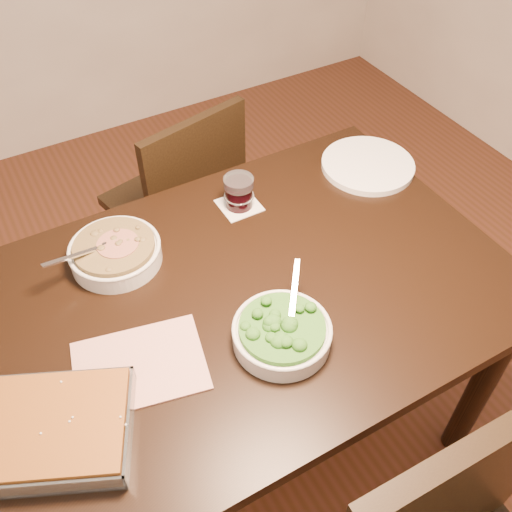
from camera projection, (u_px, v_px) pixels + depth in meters
ground at (239, 436)px, 1.94m from camera, size 4.00×4.00×0.00m
table at (233, 318)px, 1.47m from camera, size 1.40×0.90×0.75m
magazine_a at (140, 366)px, 1.25m from camera, size 0.32×0.26×0.01m
coaster at (239, 205)px, 1.63m from camera, size 0.11×0.11×0.00m
stew_bowl at (115, 252)px, 1.45m from camera, size 0.26×0.24×0.09m
broccoli_bowl at (282, 333)px, 1.28m from camera, size 0.23×0.23×0.09m
baking_dish at (47, 430)px, 1.12m from camera, size 0.40×0.35×0.06m
wine_tumbler at (239, 192)px, 1.59m from camera, size 0.08×0.08×0.09m
dinner_plate at (368, 165)px, 1.74m from camera, size 0.28×0.28×0.02m
chair_far at (183, 199)px, 2.07m from camera, size 0.48×0.48×0.86m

